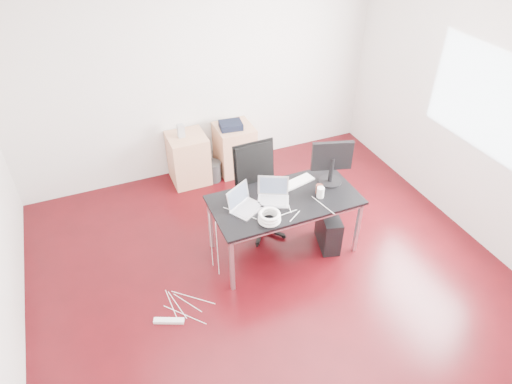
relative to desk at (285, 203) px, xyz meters
name	(u,v)px	position (x,y,z in m)	size (l,w,h in m)	color
room_shell	(283,176)	(-0.26, -0.46, 0.73)	(5.00, 5.00, 5.00)	#34060A
desk	(285,203)	(0.00, 0.00, 0.00)	(1.60, 0.80, 0.73)	black
office_chair	(259,186)	(-0.10, 0.48, -0.07)	(0.49, 0.51, 1.08)	black
filing_cabinet_left	(189,158)	(-0.60, 1.77, -0.33)	(0.50, 0.50, 0.70)	tan
filing_cabinet_right	(235,148)	(0.08, 1.77, -0.33)	(0.50, 0.50, 0.70)	tan
pc_tower	(328,230)	(0.52, -0.13, -0.46)	(0.20, 0.45, 0.44)	black
wastebasket	(213,171)	(-0.31, 1.65, -0.54)	(0.24, 0.24, 0.28)	black
power_strip	(169,321)	(-1.48, -0.51, -0.66)	(0.30, 0.06, 0.04)	white
laptop_left	(244,204)	(-0.46, 0.03, 0.11)	(0.41, 0.39, 0.23)	silver
laptop_right	(274,195)	(-0.12, 0.04, 0.11)	(0.41, 0.37, 0.23)	silver
monitor	(332,160)	(0.60, 0.10, 0.34)	(0.44, 0.26, 0.51)	black
keyboard	(296,183)	(0.24, 0.21, 0.06)	(0.44, 0.14, 0.02)	white
cup_white	(320,192)	(0.37, -0.11, 0.11)	(0.08, 0.08, 0.12)	white
cup_brown	(319,189)	(0.39, -0.04, 0.10)	(0.08, 0.08, 0.10)	#5C2A1F
cable_coil	(269,217)	(-0.30, -0.27, 0.11)	(0.24, 0.24, 0.11)	white
power_adapter	(275,213)	(-0.21, -0.19, 0.07)	(0.07, 0.07, 0.03)	white
speaker	(181,131)	(-0.66, 1.78, 0.11)	(0.09, 0.08, 0.18)	#9E9E9E
navy_garment	(231,125)	(0.02, 1.74, 0.07)	(0.30, 0.24, 0.09)	black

